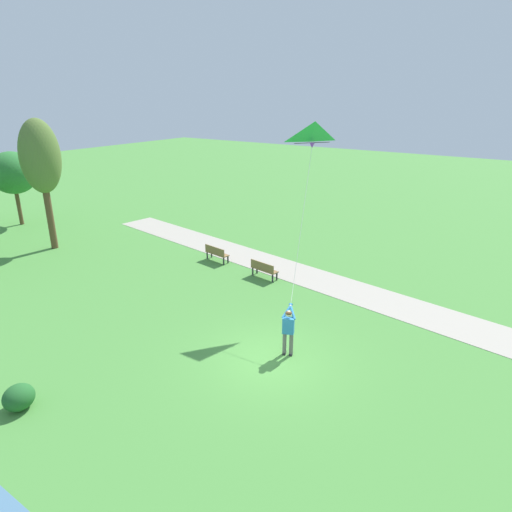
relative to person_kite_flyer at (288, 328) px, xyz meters
The scene contains 9 objects.
ground_plane 1.25m from the person_kite_flyer, 152.02° to the left, with size 120.00×120.00×0.00m, color #4C8E3D.
walkway_path 7.16m from the person_kite_flyer, 19.13° to the left, with size 2.40×32.00×0.02m, color #ADA393.
person_kite_flyer is the anchor object (origin of this frame).
flying_kite 7.63m from the person_kite_flyer, 19.29° to the left, with size 4.73×2.03×5.96m.
park_bench_near_walkway 7.03m from the person_kite_flyer, 40.44° to the left, with size 0.66×1.55×0.88m.
park_bench_far_walkway 9.93m from the person_kite_flyer, 53.86° to the left, with size 0.66×1.55×0.88m.
tree_treeline_right 18.17m from the person_kite_flyer, 82.96° to the left, with size 2.28×1.97×7.51m.
tree_lakeside_near 24.59m from the person_kite_flyer, 80.92° to the left, with size 3.03×3.37×5.08m.
lakeside_shrub 8.62m from the person_kite_flyer, 144.22° to the left, with size 0.91×0.82×0.79m, color #236028.
Camera 1 is at (-11.41, -7.15, 8.77)m, focal length 31.33 mm.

